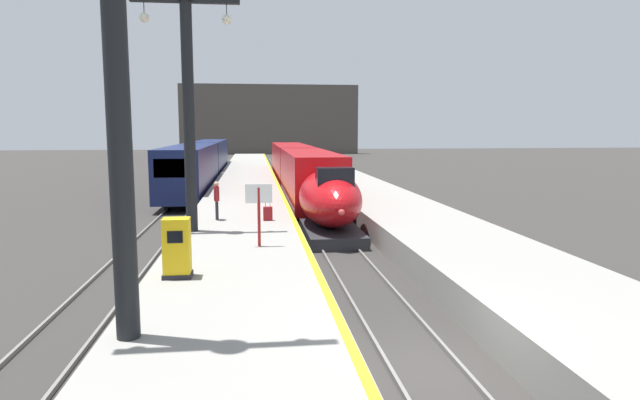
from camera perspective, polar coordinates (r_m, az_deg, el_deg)
name	(u,v)px	position (r m, az deg, el deg)	size (l,w,h in m)	color
ground_plane	(427,372)	(12.02, 11.09, -17.24)	(260.00, 260.00, 0.00)	#33302D
platform_left	(245,199)	(35.41, -7.82, 0.07)	(4.80, 110.00, 1.05)	gray
platform_right	(369,197)	(36.20, 5.11, 0.27)	(4.80, 110.00, 1.05)	gray
platform_left_safety_stripe	(281,191)	(35.38, -4.14, 0.98)	(0.20, 107.80, 0.01)	yellow
rail_main_left	(293,200)	(38.29, -2.81, -0.02)	(0.08, 110.00, 0.12)	slate
rail_main_right	(315,200)	(38.42, -0.58, 0.01)	(0.08, 110.00, 0.12)	slate
rail_secondary_left	(175,202)	(38.56, -14.90, -0.21)	(0.08, 110.00, 0.12)	slate
rail_secondary_right	(197,202)	(38.38, -12.68, -0.18)	(0.08, 110.00, 0.12)	slate
highspeed_train_main	(301,171)	(40.32, -1.99, 3.02)	(2.92, 38.27, 3.60)	#B20F14
regional_train_adjacent	(202,161)	(50.87, -12.19, 3.99)	(2.85, 36.60, 3.80)	#141E4C
station_column_near	(113,5)	(10.83, -20.77, 18.52)	(4.00, 0.68, 10.29)	black
station_column_mid	(188,90)	(21.61, -13.61, 11.10)	(4.00, 0.68, 8.97)	black
passenger_near_edge	(217,197)	(24.21, -10.74, 0.26)	(0.26, 0.57, 1.69)	#23232D
rolling_suitcase	(268,214)	(23.82, -5.47, -1.42)	(0.40, 0.22, 0.98)	maroon
ticket_machine_yellow	(177,250)	(15.08, -14.70, -5.08)	(0.76, 0.62, 1.60)	yellow
departure_info_board	(259,202)	(18.43, -6.41, -0.23)	(0.90, 0.10, 2.12)	maroon
terminus_back_wall	(270,120)	(112.44, -5.25, 8.37)	(36.00, 2.00, 14.00)	#4C4742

